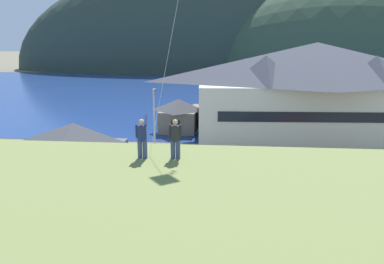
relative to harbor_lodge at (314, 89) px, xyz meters
name	(u,v)px	position (x,y,z in m)	size (l,w,h in m)	color
ground_plane	(173,217)	(-13.70, -21.34, -5.98)	(600.00, 600.00, 0.00)	#66604C
parking_lot_pad	(182,187)	(-13.70, -16.34, -5.93)	(40.00, 20.00, 0.10)	gray
bay_water	(210,91)	(-13.70, 38.66, -5.96)	(360.00, 84.00, 0.03)	navy
far_hill_west_ridge	(194,69)	(-22.29, 97.98, -5.98)	(138.17, 49.22, 75.04)	#2D3D33
far_hill_east_peak	(351,72)	(34.16, 91.41, -5.98)	(104.59, 66.64, 64.92)	#334733
harbor_lodge	(314,89)	(0.00, 0.00, 0.00)	(28.92, 12.72, 11.25)	beige
storage_shed_near_lot	(75,152)	(-22.44, -16.08, -3.30)	(8.02, 6.25, 5.14)	#474C56
storage_shed_waterside	(179,115)	(-16.16, 1.83, -3.77)	(5.29, 4.93, 4.25)	#756B5B
wharf_dock	(200,113)	(-14.15, 12.33, -5.63)	(3.20, 12.28, 0.70)	#70604C
moored_boat_wharfside	(177,113)	(-17.48, 10.32, -5.26)	(2.68, 6.43, 2.16)	#A8A399
parked_car_lone_by_shed	(292,175)	(-4.87, -15.40, -4.91)	(4.33, 2.33, 1.82)	black
parked_car_mid_row_center	(247,199)	(-8.71, -20.30, -4.91)	(4.23, 2.12, 1.82)	#236633
parked_car_mid_row_far	(358,206)	(-1.54, -20.76, -4.91)	(4.20, 2.06, 1.82)	slate
parked_car_front_row_end	(162,193)	(-14.71, -19.89, -4.91)	(4.28, 2.22, 1.82)	black
parked_car_front_row_silver	(151,165)	(-16.61, -13.96, -4.91)	(4.29, 2.23, 1.82)	silver
parked_car_corner_spot	(204,170)	(-12.00, -15.04, -4.91)	(4.36, 2.37, 1.82)	#9EA3A8
parked_car_back_row_right	(356,178)	(0.04, -15.65, -4.91)	(4.27, 2.19, 1.82)	red
parking_light_pole	(154,121)	(-16.88, -10.78, -1.80)	(0.24, 0.78, 7.09)	#ADADB2
person_kite_flyer	(142,137)	(-13.94, -28.62, 1.60)	(0.52, 0.68, 1.86)	#384770
person_companion	(175,138)	(-12.49, -28.54, 1.59)	(0.55, 0.40, 1.74)	#384770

